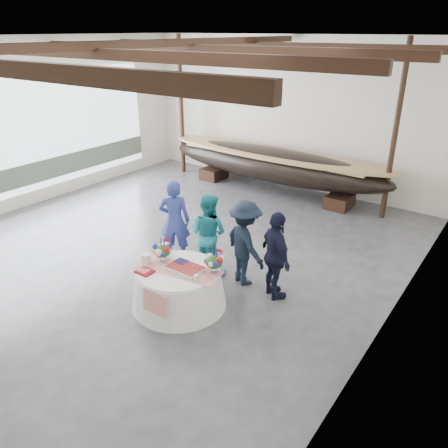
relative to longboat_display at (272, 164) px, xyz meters
The scene contains 14 objects.
floor 5.18m from the longboat_display, 90.72° to the right, with size 10.00×12.00×0.01m, color #3D3D42.
wall_back 1.63m from the longboat_display, 94.07° to the left, with size 10.00×0.02×4.50m, color silver.
wall_left 7.32m from the longboat_display, 134.80° to the right, with size 0.02×12.00×4.50m, color silver.
wall_right 7.23m from the longboat_display, 45.94° to the right, with size 0.02×12.00×4.50m, color silver.
ceiling 6.25m from the longboat_display, 90.72° to the right, with size 10.00×12.00×0.01m, color white.
pavilion_structure 5.26m from the longboat_display, 90.87° to the right, with size 9.80×11.76×4.50m.
open_bay 6.54m from the longboat_display, 140.72° to the right, with size 0.03×7.00×3.20m.
longboat_display is the anchor object (origin of this frame).
banquet_table 6.51m from the longboat_display, 74.81° to the right, with size 1.72×1.72×0.74m.
tabletop_items 6.37m from the longboat_display, 74.47° to the right, with size 1.66×0.98×0.40m.
guest_woman_blue 4.99m from the longboat_display, 84.46° to the right, with size 0.66×0.44×1.82m, color navy.
guest_woman_teal 5.15m from the longboat_display, 74.46° to the right, with size 0.83×0.65×1.70m, color teal.
guest_man_left 5.39m from the longboat_display, 65.53° to the right, with size 1.12×0.64×1.73m, color black.
guest_man_right 5.83m from the longboat_display, 59.35° to the right, with size 1.01×0.42×1.72m, color black.
Camera 1 is at (6.36, -6.14, 4.64)m, focal length 35.00 mm.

